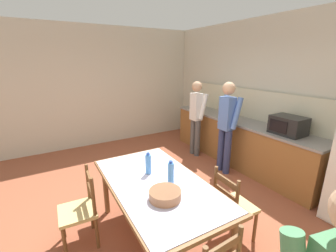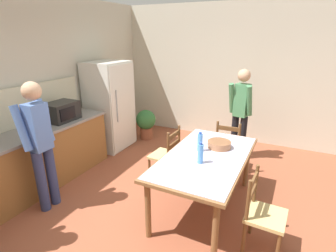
% 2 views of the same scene
% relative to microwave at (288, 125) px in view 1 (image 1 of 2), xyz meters
% --- Properties ---
extents(ground_plane, '(8.32, 8.32, 0.00)m').
position_rel_microwave_xyz_m(ground_plane, '(-0.43, -2.21, -1.08)').
color(ground_plane, brown).
extents(wall_back, '(6.52, 0.12, 2.90)m').
position_rel_microwave_xyz_m(wall_back, '(-0.43, 0.45, 0.37)').
color(wall_back, beige).
rests_on(wall_back, ground).
extents(wall_left, '(0.12, 5.20, 2.90)m').
position_rel_microwave_xyz_m(wall_left, '(-3.69, -2.21, 0.37)').
color(wall_left, beige).
rests_on(wall_left, ground).
extents(kitchen_counter, '(3.47, 0.66, 0.93)m').
position_rel_microwave_xyz_m(kitchen_counter, '(-1.03, 0.02, -0.61)').
color(kitchen_counter, brown).
rests_on(kitchen_counter, ground).
extents(counter_splashback, '(3.43, 0.03, 0.60)m').
position_rel_microwave_xyz_m(counter_splashback, '(-1.03, 0.33, 0.15)').
color(counter_splashback, beige).
rests_on(counter_splashback, kitchen_counter).
extents(microwave, '(0.50, 0.39, 0.30)m').
position_rel_microwave_xyz_m(microwave, '(0.00, 0.00, 0.00)').
color(microwave, black).
rests_on(microwave, kitchen_counter).
extents(paper_bag, '(0.24, 0.16, 0.36)m').
position_rel_microwave_xyz_m(paper_bag, '(-1.44, -0.01, 0.03)').
color(paper_bag, tan).
rests_on(paper_bag, kitchen_counter).
extents(dining_table, '(1.85, 1.02, 0.79)m').
position_rel_microwave_xyz_m(dining_table, '(0.04, -2.45, -0.37)').
color(dining_table, brown).
rests_on(dining_table, ground).
extents(bottle_near_centre, '(0.07, 0.07, 0.27)m').
position_rel_microwave_xyz_m(bottle_near_centre, '(-0.19, -2.45, -0.17)').
color(bottle_near_centre, '#4C8ED6').
rests_on(bottle_near_centre, dining_table).
extents(bottle_off_centre, '(0.07, 0.07, 0.27)m').
position_rel_microwave_xyz_m(bottle_off_centre, '(0.14, -2.33, -0.17)').
color(bottle_off_centre, '#4C8ED6').
rests_on(bottle_off_centre, dining_table).
extents(serving_bowl, '(0.32, 0.32, 0.09)m').
position_rel_microwave_xyz_m(serving_bowl, '(0.36, -2.53, -0.24)').
color(serving_bowl, '#9E6642').
rests_on(serving_bowl, dining_table).
extents(chair_side_far_right, '(0.44, 0.42, 0.91)m').
position_rel_microwave_xyz_m(chair_side_far_right, '(0.46, -1.67, -0.64)').
color(chair_side_far_right, brown).
rests_on(chair_side_far_right, ground).
extents(chair_side_near_left, '(0.44, 0.42, 0.91)m').
position_rel_microwave_xyz_m(chair_side_near_left, '(-0.38, -3.23, -0.64)').
color(chair_side_near_left, brown).
rests_on(chair_side_near_left, ground).
extents(person_at_sink, '(0.42, 0.29, 1.67)m').
position_rel_microwave_xyz_m(person_at_sink, '(-1.80, -0.50, -0.14)').
color(person_at_sink, '#4C4C4C').
rests_on(person_at_sink, ground).
extents(person_at_counter, '(0.44, 0.30, 1.73)m').
position_rel_microwave_xyz_m(person_at_counter, '(-0.86, -0.52, -0.10)').
color(person_at_counter, navy).
rests_on(person_at_counter, ground).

